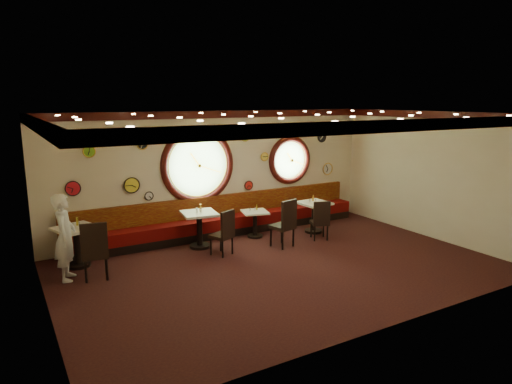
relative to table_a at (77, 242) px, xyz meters
The scene contains 50 objects.
floor 4.35m from the table_a, 30.71° to the right, with size 9.00×6.00×0.00m, color black.
ceiling 5.06m from the table_a, 30.71° to the right, with size 9.00×6.00×0.02m, color #B38032.
wall_back 3.94m from the table_a, 12.13° to the left, with size 9.00×0.02×3.20m, color beige.
wall_front 6.48m from the table_a, 54.52° to the right, with size 9.00×0.02×3.20m, color beige.
wall_left 2.57m from the table_a, 109.77° to the right, with size 0.02×6.00×3.20m, color beige.
wall_right 8.56m from the table_a, 15.02° to the right, with size 0.02×6.00×3.20m, color beige.
molding_back 4.57m from the table_a, 11.39° to the left, with size 9.00×0.10×0.18m, color #350B09.
molding_front 6.85m from the table_a, 54.26° to the right, with size 9.00×0.10×0.18m, color #350B09.
molding_left 3.46m from the table_a, 108.61° to the right, with size 0.10×6.00×0.18m, color #350B09.
molding_right 8.83m from the table_a, 15.11° to the right, with size 0.10×6.00×0.18m, color #350B09.
banquette_base 3.77m from the table_a, ahead, with size 8.00×0.55×0.20m, color black.
banquette_seat 3.75m from the table_a, ahead, with size 8.00×0.55×0.30m, color #560707.
banquette_back 3.79m from the table_a, 11.24° to the left, with size 8.00×0.10×0.55m, color #5C0B07.
porthole_left_glass 3.46m from the table_a, 14.30° to the left, with size 1.66×1.66×0.02m, color #85BA70.
porthole_left_frame 3.46m from the table_a, 14.04° to the left, with size 1.98×1.98×0.18m, color #350B09.
porthole_left_ring 3.45m from the table_a, 13.51° to the left, with size 1.61×1.61×0.03m, color gold.
porthole_right_glass 6.09m from the table_a, ahead, with size 1.10×1.10×0.02m, color #85BA70.
porthole_right_frame 6.09m from the table_a, ahead, with size 1.38×1.38×0.18m, color #350B09.
porthole_right_ring 6.09m from the table_a, ahead, with size 1.09×1.09×0.03m, color gold.
wall_clock_0 2.02m from the table_a, 56.12° to the left, with size 0.26×0.26×0.03m, color #66AB22.
wall_clock_1 2.07m from the table_a, 22.72° to the left, with size 0.20×0.20×0.03m, color white.
wall_clock_2 1.26m from the table_a, 81.86° to the left, with size 0.32×0.32×0.03m, color red.
wall_clock_3 5.30m from the table_a, ahead, with size 0.22×0.22×0.03m, color #FCE454.
wall_clock_4 2.67m from the table_a, 23.90° to the left, with size 0.24×0.24×0.03m, color black.
wall_clock_5 7.29m from the table_a, ahead, with size 0.28×0.28×0.03m, color black.
wall_clock_6 4.95m from the table_a, ahead, with size 0.30×0.30×0.03m, color #8DD542.
wall_clock_7 4.67m from the table_a, ahead, with size 0.24×0.24×0.03m, color red.
wall_clock_8 7.35m from the table_a, ahead, with size 0.34×0.34×0.03m, color silver.
wall_clock_9 1.86m from the table_a, 28.26° to the left, with size 0.36×0.36×0.03m, color yellow.
table_a is the anchor object (origin of this frame).
table_b 2.74m from the table_a, ahead, with size 0.89×0.89×0.87m.
table_c 4.30m from the table_a, ahead, with size 0.75×0.75×0.68m.
table_d 5.89m from the table_a, ahead, with size 0.79×0.79×0.82m.
chair_a 0.99m from the table_a, 79.24° to the right, with size 0.57×0.57×0.73m.
chair_b 3.14m from the table_a, 17.14° to the right, with size 0.58×0.58×0.65m.
chair_c 4.65m from the table_a, 14.06° to the right, with size 0.59×0.59×0.72m.
chair_d 5.70m from the table_a, 10.95° to the right, with size 0.55×0.55×0.62m.
condiment_a_salt 0.37m from the table_a, behind, with size 0.03×0.03×0.09m, color silver.
condiment_b_salt 2.70m from the table_a, ahead, with size 0.04×0.04×0.11m, color silver.
condiment_c_salt 4.21m from the table_a, ahead, with size 0.03×0.03×0.09m, color silver.
condiment_d_salt 5.79m from the table_a, ahead, with size 0.03×0.03×0.09m, color silver.
condiment_a_pepper 0.37m from the table_a, ahead, with size 0.03×0.03×0.10m, color silver.
condiment_b_pepper 2.80m from the table_a, ahead, with size 0.03×0.03×0.09m, color silver.
condiment_c_pepper 4.31m from the table_a, ahead, with size 0.04×0.04×0.10m, color silver.
condiment_d_pepper 5.92m from the table_a, ahead, with size 0.03×0.03×0.09m, color silver.
condiment_a_bottle 0.43m from the table_a, 64.19° to the left, with size 0.05×0.05×0.17m, color gold.
condiment_b_bottle 2.84m from the table_a, ahead, with size 0.05×0.05×0.17m, color orange.
condiment_c_bottle 4.41m from the table_a, ahead, with size 0.04×0.04×0.14m, color gold.
condiment_d_bottle 5.94m from the table_a, ahead, with size 0.05×0.05×0.16m, color gold.
waiter 0.77m from the table_a, 114.66° to the right, with size 0.63×0.41×1.72m, color white.
Camera 1 is at (-5.04, -7.63, 3.48)m, focal length 32.00 mm.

